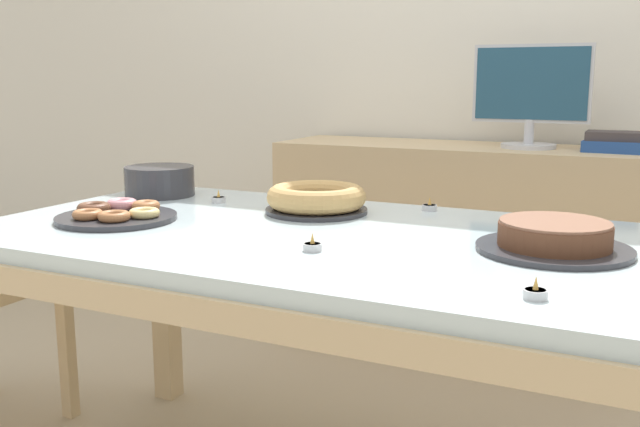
{
  "coord_description": "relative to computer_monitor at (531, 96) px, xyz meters",
  "views": [
    {
      "loc": [
        0.73,
        -1.47,
        1.09
      ],
      "look_at": [
        0.05,
        -0.08,
        0.8
      ],
      "focal_mm": 40.0,
      "sensor_mm": 36.0,
      "label": 1
    }
  ],
  "objects": [
    {
      "name": "plate_stack",
      "position": [
        -0.92,
        -0.99,
        -0.24
      ],
      "size": [
        0.21,
        0.21,
        0.09
      ],
      "color": "#333338",
      "rests_on": "dining_table"
    },
    {
      "name": "tealight_left_edge",
      "position": [
        0.29,
        -1.56,
        -0.28
      ],
      "size": [
        0.04,
        0.04,
        0.04
      ],
      "color": "silver",
      "rests_on": "dining_table"
    },
    {
      "name": "tealight_near_front",
      "position": [
        -0.69,
        -1.02,
        -0.28
      ],
      "size": [
        0.04,
        0.04,
        0.04
      ],
      "color": "silver",
      "rests_on": "dining_table"
    },
    {
      "name": "sideboard",
      "position": [
        -0.27,
        0.0,
        -0.61
      ],
      "size": [
        1.41,
        0.44,
        0.84
      ],
      "color": "#D1B284",
      "rests_on": "ground"
    },
    {
      "name": "computer_monitor",
      "position": [
        0.0,
        0.0,
        0.0
      ],
      "size": [
        0.42,
        0.2,
        0.38
      ],
      "color": "silver",
      "rests_on": "sideboard"
    },
    {
      "name": "cake_chocolate_round",
      "position": [
        0.27,
        -1.21,
        -0.26
      ],
      "size": [
        0.32,
        0.32,
        0.07
      ],
      "color": "#333338",
      "rests_on": "dining_table"
    },
    {
      "name": "wall_back",
      "position": [
        -0.27,
        0.3,
        0.27
      ],
      "size": [
        8.0,
        0.1,
        2.6
      ],
      "primitive_type": "cube",
      "color": "silver",
      "rests_on": "ground"
    },
    {
      "name": "pastry_platter",
      "position": [
        -0.77,
        -1.35,
        -0.27
      ],
      "size": [
        0.3,
        0.3,
        0.04
      ],
      "color": "#333338",
      "rests_on": "dining_table"
    },
    {
      "name": "book_stack",
      "position": [
        0.3,
        0.0,
        -0.16
      ],
      "size": [
        0.21,
        0.19,
        0.07
      ],
      "color": "#23478C",
      "rests_on": "sideboard"
    },
    {
      "name": "tealight_near_cakes",
      "position": [
        -0.18,
        -1.43,
        -0.28
      ],
      "size": [
        0.04,
        0.04,
        0.04
      ],
      "color": "silver",
      "rests_on": "dining_table"
    },
    {
      "name": "dining_table",
      "position": [
        -0.27,
        -1.25,
        -0.38
      ],
      "size": [
        1.66,
        0.92,
        0.74
      ],
      "color": "silver",
      "rests_on": "ground"
    },
    {
      "name": "cake_golden_bundt",
      "position": [
        -0.36,
        -1.04,
        -0.25
      ],
      "size": [
        0.27,
        0.27,
        0.07
      ],
      "color": "#333338",
      "rests_on": "dining_table"
    },
    {
      "name": "tealight_right_edge",
      "position": [
        -0.1,
        -0.88,
        -0.28
      ],
      "size": [
        0.04,
        0.04,
        0.04
      ],
      "color": "silver",
      "rests_on": "dining_table"
    }
  ]
}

